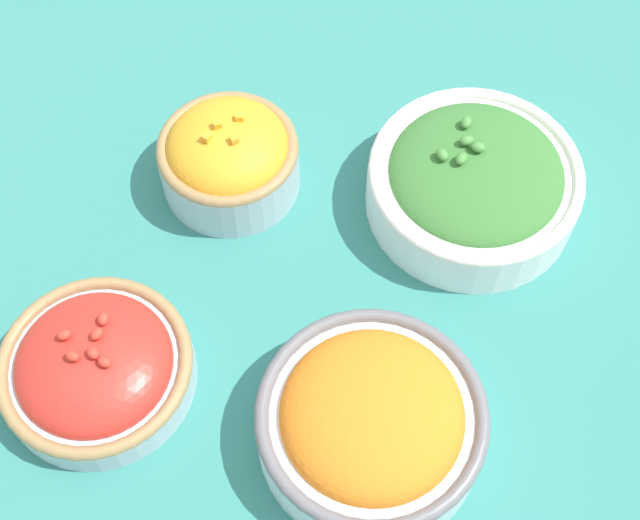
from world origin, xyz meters
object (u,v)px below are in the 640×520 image
object	(u,v)px
bowl_squash	(229,156)
bowl_cherry_tomatoes	(96,367)
bowl_broccoli	(474,182)
bowl_carrots	(371,421)

from	to	relation	value
bowl_squash	bowl_cherry_tomatoes	size ratio (longest dim) A/B	0.80
bowl_broccoli	bowl_cherry_tomatoes	world-z (taller)	bowl_broccoli
bowl_squash	bowl_broccoli	xyz separation A→B (m)	(0.12, -0.20, -0.00)
bowl_carrots	bowl_cherry_tomatoes	world-z (taller)	bowl_carrots
bowl_squash	bowl_broccoli	size ratio (longest dim) A/B	0.67
bowl_broccoli	bowl_cherry_tomatoes	size ratio (longest dim) A/B	1.20
bowl_squash	bowl_carrots	world-z (taller)	bowl_squash
bowl_carrots	bowl_broccoli	bearing A→B (deg)	13.59
bowl_carrots	bowl_broccoli	xyz separation A→B (m)	(0.25, 0.06, -0.00)
bowl_squash	bowl_broccoli	distance (m)	0.23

